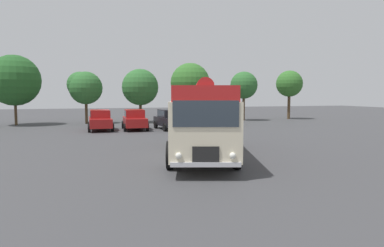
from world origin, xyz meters
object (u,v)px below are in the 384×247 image
Objects in this scene: vintage_bus at (201,116)px; car_mid_right at (170,119)px; car_mid_left at (135,119)px; car_far_right at (199,118)px; car_near_left at (100,120)px.

car_mid_right is at bearing 83.71° from vintage_bus.
car_mid_left is 0.97× the size of car_far_right.
car_mid_right is 2.92m from car_far_right.
car_far_right is (5.65, 0.21, 0.00)m from car_mid_left.
car_far_right is (8.40, -0.08, 0.00)m from car_near_left.
car_mid_left and car_far_right have the same top height.
car_mid_right and car_far_right have the same top height.
car_mid_right is 0.99× the size of car_far_right.
car_near_left is 5.68m from car_mid_right.
vintage_bus is at bearing -107.52° from car_far_right.
car_mid_left is 0.98× the size of car_mid_right.
vintage_bus is at bearing -83.38° from car_mid_left.
car_mid_left is 2.93m from car_mid_right.
car_mid_left is at bearing -6.03° from car_near_left.
vintage_bus reaches higher than car_mid_right.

